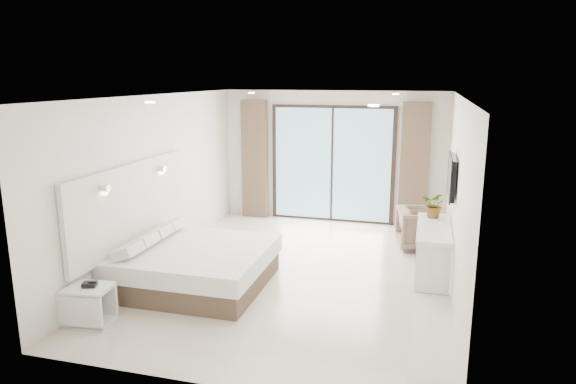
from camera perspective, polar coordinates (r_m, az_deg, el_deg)
name	(u,v)px	position (r m, az deg, el deg)	size (l,w,h in m)	color
ground	(295,273)	(8.06, 0.78, -8.95)	(6.20, 6.20, 0.00)	beige
room_shell	(294,165)	(8.30, 0.64, 3.06)	(4.62, 6.22, 2.72)	silver
bed	(195,265)	(7.63, -10.33, -8.03)	(2.04, 1.94, 0.71)	brown
nightstand	(90,305)	(6.88, -21.18, -11.62)	(0.57, 0.49, 0.48)	white
phone	(90,284)	(6.77, -21.17, -9.56)	(0.16, 0.13, 0.05)	black
console_desk	(433,240)	(8.10, 15.85, -5.12)	(0.50, 1.59, 0.77)	white
plant	(435,208)	(8.50, 15.98, -1.67)	(0.38, 0.42, 0.33)	#33662D
armchair	(421,226)	(9.36, 14.59, -3.71)	(0.77, 0.72, 0.79)	#957462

